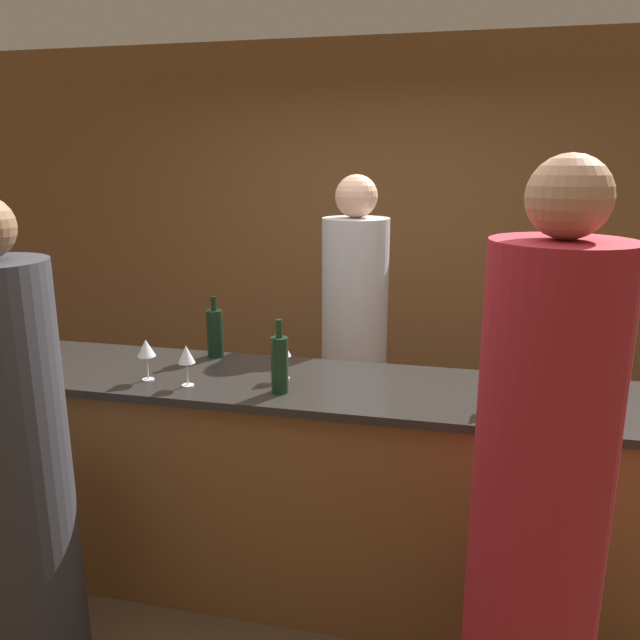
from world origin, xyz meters
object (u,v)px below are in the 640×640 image
at_px(bartender, 354,357).
at_px(wine_bottle_0, 280,364).
at_px(guest_0, 14,475).
at_px(wine_bottle_1, 215,333).
at_px(guest_1, 537,527).

distance_m(bartender, wine_bottle_0, 1.04).
bearing_deg(guest_0, wine_bottle_1, 68.39).
distance_m(wine_bottle_0, wine_bottle_1, 0.59).
bearing_deg(guest_1, bartender, 117.00).
xyz_separation_m(bartender, guest_1, (0.82, -1.60, 0.04)).
relative_size(guest_0, wine_bottle_0, 6.00).
bearing_deg(guest_1, wine_bottle_1, 144.42).
bearing_deg(wine_bottle_0, bartender, 82.15).
distance_m(guest_0, wine_bottle_1, 1.09).
relative_size(bartender, wine_bottle_1, 6.31).
relative_size(bartender, guest_0, 1.02).
xyz_separation_m(guest_0, wine_bottle_1, (0.39, 0.97, 0.29)).
height_order(guest_1, wine_bottle_1, guest_1).
xyz_separation_m(wine_bottle_0, wine_bottle_1, (-0.44, 0.39, -0.00)).
xyz_separation_m(bartender, wine_bottle_0, (-0.14, -1.00, 0.27)).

